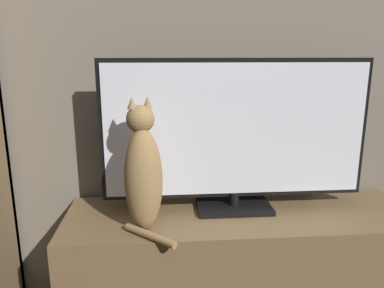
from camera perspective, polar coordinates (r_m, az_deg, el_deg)
name	(u,v)px	position (r m, az deg, el deg)	size (l,w,h in m)	color
wall_back	(235,24)	(1.77, 6.51, 17.67)	(4.80, 0.05, 2.60)	#756B5B
tv_stand	(240,266)	(1.76, 7.32, -17.94)	(1.50, 0.46, 0.51)	brown
tv	(236,134)	(1.58, 6.67, 1.49)	(1.13, 0.19, 0.65)	black
cat	(143,173)	(1.43, -7.46, -4.39)	(0.21, 0.27, 0.51)	#997547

